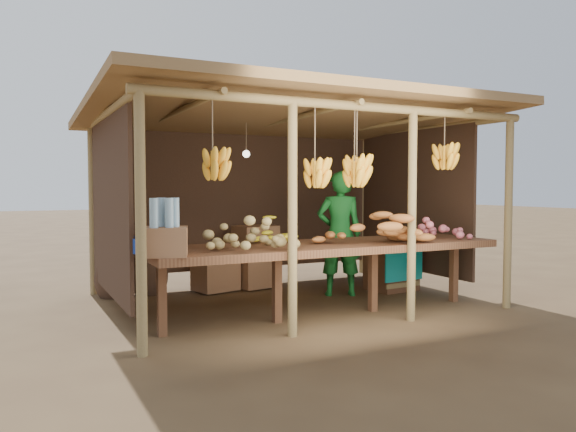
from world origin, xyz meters
name	(u,v)px	position (x,y,z in m)	size (l,w,h in m)	color
ground	(288,301)	(0.00, 0.00, 0.00)	(60.00, 60.00, 0.00)	brown
stall_structure	(291,146)	(-0.04, -0.16, 1.90)	(4.70, 3.50, 2.43)	#93794B
counter	(327,249)	(0.00, -0.95, 0.74)	(3.90, 1.05, 0.80)	brown
potato_heap	(245,231)	(-1.03, -1.14, 0.98)	(0.96, 0.58, 0.36)	#A28C54
sweet_potato_heap	(376,227)	(0.42, -1.25, 0.98)	(1.15, 0.69, 0.36)	#A6602A
onion_heap	(430,224)	(1.30, -1.08, 0.98)	(0.87, 0.52, 0.36)	#CC6370
banana_pile	(273,227)	(-0.49, -0.62, 0.97)	(0.55, 0.33, 0.35)	yellow
tomato_basin	(149,243)	(-1.90, -0.90, 0.89)	(0.40, 0.40, 0.21)	navy
bottle_box	(163,234)	(-1.86, -1.29, 1.00)	(0.49, 0.43, 0.51)	#8C5E3F
vendor	(339,234)	(0.75, 0.01, 0.81)	(0.59, 0.39, 1.61)	#197329
tarp_crate	(391,267)	(1.59, 0.02, 0.32)	(0.70, 0.62, 0.78)	brown
carton_stack	(243,262)	(-0.22, 0.96, 0.38)	(1.19, 0.52, 0.85)	#8C5E3F
burlap_sacks	(132,273)	(-1.67, 1.20, 0.29)	(0.94, 0.49, 0.66)	#422B1E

